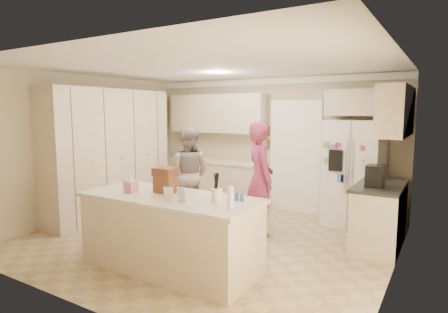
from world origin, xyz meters
The scene contains 41 objects.
floor centered at (0.00, 0.00, -0.01)m, with size 5.20×4.60×0.02m, color tan.
ceiling centered at (0.00, 0.00, 2.61)m, with size 5.20×4.60×0.02m, color white.
wall_back centered at (0.00, 2.31, 1.30)m, with size 5.20×0.02×2.60m, color #BDAF8C.
wall_front centered at (0.00, -2.31, 1.30)m, with size 5.20×0.02×2.60m, color #BDAF8C.
wall_left centered at (-2.61, 0.00, 1.30)m, with size 0.02×4.60×2.60m, color #BDAF8C.
wall_right centered at (2.61, 0.00, 1.30)m, with size 0.02×4.60×2.60m, color #BDAF8C.
crown_back centered at (0.00, 2.26, 2.53)m, with size 5.20×0.08×0.12m, color white.
pantry_bank centered at (-2.30, 0.20, 1.18)m, with size 0.60×2.60×2.35m, color #C1B497.
back_base_cab centered at (-1.15, 2.00, 0.44)m, with size 2.20×0.60×0.88m, color #C1B497.
back_countertop centered at (-1.15, 1.99, 0.90)m, with size 2.24×0.63×0.04m, color beige.
back_upper_cab centered at (-1.15, 2.12, 1.90)m, with size 2.20×0.35×0.80m, color #C1B497.
doorway_opening centered at (0.55, 2.28, 1.05)m, with size 0.90×0.06×2.10m, color black.
doorway_casing centered at (0.55, 2.24, 1.05)m, with size 1.02×0.03×2.22m, color white.
wall_frame_upper centered at (0.02, 2.27, 1.55)m, with size 0.15×0.02×0.20m, color brown.
wall_frame_lower centered at (0.02, 2.27, 1.28)m, with size 0.15×0.02×0.20m, color brown.
refrigerator centered at (1.74, 1.89, 0.90)m, with size 0.90×0.70×1.80m, color white.
fridge_seam centered at (1.74, 1.54, 0.90)m, with size 0.01×0.02×1.78m, color gray.
fridge_dispenser centered at (1.52, 1.53, 1.15)m, with size 0.22×0.03×0.35m, color black.
fridge_handle_l centered at (1.69, 1.52, 1.05)m, with size 0.02×0.02×0.85m, color silver.
fridge_handle_r centered at (1.79, 1.52, 1.05)m, with size 0.02×0.02×0.85m, color silver.
over_fridge_cab centered at (1.65, 2.12, 2.10)m, with size 0.95×0.35×0.45m, color #C1B497.
right_base_cab centered at (2.30, 1.00, 0.44)m, with size 0.60×1.20×0.88m, color #C1B497.
right_countertop centered at (2.29, 1.00, 0.90)m, with size 0.63×1.24×0.04m, color #2D2B28.
right_upper_cab centered at (2.43, 1.20, 1.95)m, with size 0.35×1.50×0.70m, color #C1B497.
coffee_maker centered at (2.25, 0.80, 1.07)m, with size 0.22×0.28×0.30m, color black.
island_base centered at (0.20, -1.10, 0.44)m, with size 2.20×0.90×0.88m, color #C1B497.
island_top centered at (0.20, -1.10, 0.90)m, with size 2.28×0.96×0.05m, color beige.
utensil_crock centered at (0.85, -1.05, 1.00)m, with size 0.13×0.13×0.15m, color white.
tissue_box centered at (-0.35, -1.20, 1.00)m, with size 0.13×0.13×0.14m, color pink.
tissue_plume centered at (-0.35, -1.20, 1.10)m, with size 0.08×0.08×0.08m, color white.
dollhouse_body centered at (0.05, -1.00, 1.04)m, with size 0.26×0.18×0.22m, color brown.
dollhouse_roof centered at (0.05, -1.00, 1.20)m, with size 0.28×0.20×0.10m, color #592D1E.
jam_jar centered at (-0.60, -1.05, 0.97)m, with size 0.07×0.07×0.09m, color #59263F.
greeting_card_a centered at (0.35, -1.30, 1.01)m, with size 0.12×0.01×0.16m, color white.
greeting_card_b centered at (0.50, -1.25, 1.01)m, with size 0.12×0.01×0.16m, color silver.
water_bottle centered at (1.15, -1.25, 1.04)m, with size 0.07×0.07×0.24m, color silver.
shaker_salt centered at (1.02, -0.88, 0.97)m, with size 0.05×0.05×0.09m, color #404AB1.
shaker_pepper centered at (1.09, -0.88, 0.97)m, with size 0.05×0.05×0.09m, color #404AB1.
teen_boy centered at (-0.88, 0.73, 0.84)m, with size 0.81×0.63×1.67m, color gray.
teen_girl centered at (0.57, 0.66, 0.90)m, with size 0.65×0.43×1.79m, color #9D2F5F.
fridge_magnets centered at (1.74, 1.53, 0.90)m, with size 0.76×0.02×1.44m, color tan, non-canonical shape.
Camera 1 is at (3.10, -4.59, 1.96)m, focal length 30.00 mm.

